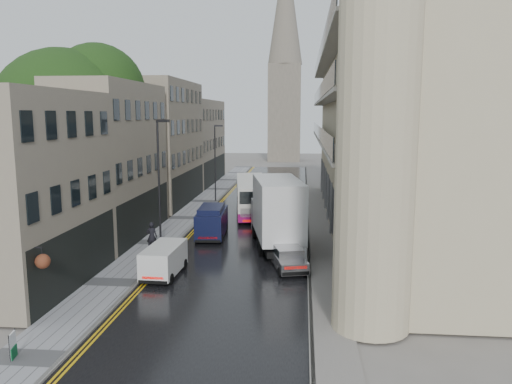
% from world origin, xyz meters
% --- Properties ---
extents(road, '(9.00, 85.00, 0.02)m').
position_xyz_m(road, '(0.00, 27.50, 0.01)').
color(road, black).
rests_on(road, ground).
extents(left_sidewalk, '(2.70, 85.00, 0.12)m').
position_xyz_m(left_sidewalk, '(-5.85, 27.50, 0.06)').
color(left_sidewalk, gray).
rests_on(left_sidewalk, ground).
extents(right_sidewalk, '(1.80, 85.00, 0.12)m').
position_xyz_m(right_sidewalk, '(5.40, 27.50, 0.06)').
color(right_sidewalk, slate).
rests_on(right_sidewalk, ground).
extents(old_shop_row, '(4.50, 56.00, 12.00)m').
position_xyz_m(old_shop_row, '(-9.45, 30.00, 6.00)').
color(old_shop_row, gray).
rests_on(old_shop_row, ground).
extents(modern_block, '(8.00, 40.00, 14.00)m').
position_xyz_m(modern_block, '(10.30, 26.00, 7.00)').
color(modern_block, tan).
rests_on(modern_block, ground).
extents(church_spire, '(6.40, 6.40, 40.00)m').
position_xyz_m(church_spire, '(0.50, 82.00, 20.00)').
color(church_spire, slate).
rests_on(church_spire, ground).
extents(tree_near, '(10.56, 10.56, 13.89)m').
position_xyz_m(tree_near, '(-12.50, 20.00, 6.95)').
color(tree_near, black).
rests_on(tree_near, ground).
extents(tree_far, '(9.24, 9.24, 12.46)m').
position_xyz_m(tree_far, '(-12.20, 33.00, 6.23)').
color(tree_far, black).
rests_on(tree_far, ground).
extents(cream_bus, '(4.02, 11.33, 3.02)m').
position_xyz_m(cream_bus, '(-1.23, 27.48, 1.53)').
color(cream_bus, silver).
rests_on(cream_bus, road).
extents(white_lorry, '(4.34, 9.39, 4.75)m').
position_xyz_m(white_lorry, '(1.53, 16.81, 2.40)').
color(white_lorry, silver).
rests_on(white_lorry, road).
extents(silver_hatchback, '(2.43, 3.90, 1.36)m').
position_xyz_m(silver_hatchback, '(2.97, 12.94, 0.70)').
color(silver_hatchback, '#A2A1A6').
rests_on(silver_hatchback, road).
extents(white_van, '(1.79, 3.91, 1.74)m').
position_xyz_m(white_van, '(-4.30, 11.21, 0.89)').
color(white_van, silver).
rests_on(white_van, road).
extents(navy_van, '(2.13, 4.81, 2.40)m').
position_xyz_m(navy_van, '(-3.22, 19.78, 1.22)').
color(navy_van, black).
rests_on(navy_van, road).
extents(pedestrian, '(0.70, 0.47, 1.89)m').
position_xyz_m(pedestrian, '(-5.57, 17.07, 1.07)').
color(pedestrian, black).
rests_on(pedestrian, left_sidewalk).
extents(lamp_post_near, '(0.97, 0.39, 8.39)m').
position_xyz_m(lamp_post_near, '(-5.71, 19.50, 4.32)').
color(lamp_post_near, black).
rests_on(lamp_post_near, left_sidewalk).
extents(lamp_post_far, '(0.87, 0.26, 7.66)m').
position_xyz_m(lamp_post_far, '(-4.73, 35.99, 3.95)').
color(lamp_post_far, black).
rests_on(lamp_post_far, left_sidewalk).
extents(estate_sign, '(0.18, 0.58, 0.96)m').
position_xyz_m(estate_sign, '(-6.31, 2.50, 0.60)').
color(estate_sign, white).
rests_on(estate_sign, left_sidewalk).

